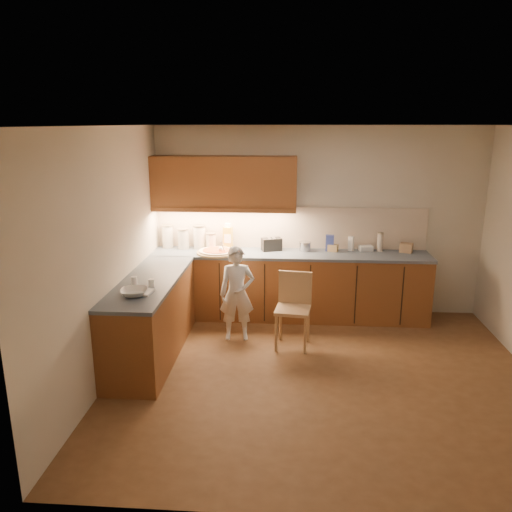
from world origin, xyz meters
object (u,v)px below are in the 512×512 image
child (237,294)px  oil_jug (228,237)px  pizza_on_board (217,252)px  toaster (272,244)px  wooden_chair (294,304)px

child → oil_jug: oil_jug is taller
pizza_on_board → toaster: pizza_on_board is taller
pizza_on_board → oil_jug: 0.32m
child → toaster: child is taller
oil_jug → wooden_chair: bearing=-49.3°
pizza_on_board → wooden_chair: size_ratio=0.60×
pizza_on_board → child: bearing=-63.1°
oil_jug → toaster: 0.62m
pizza_on_board → toaster: bearing=16.4°
pizza_on_board → toaster: 0.77m
wooden_chair → oil_jug: oil_jug is taller
pizza_on_board → wooden_chair: (1.04, -0.81, -0.42)m
child → wooden_chair: size_ratio=1.32×
pizza_on_board → child: 0.84m
toaster → pizza_on_board: bearing=177.9°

